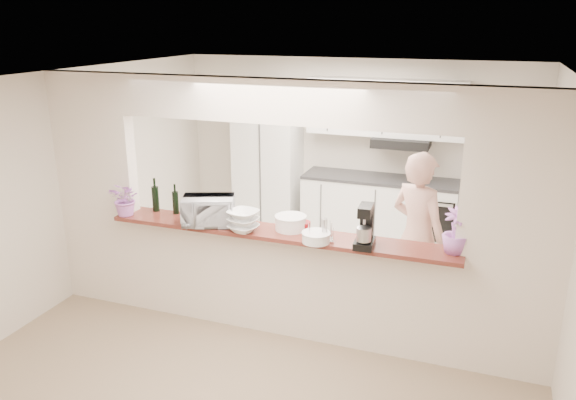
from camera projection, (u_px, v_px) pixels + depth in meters
The scene contains 19 objects.
floor at pixel (280, 330), 5.66m from camera, with size 6.00×6.00×0.00m, color gray.
tile_overlay at pixel (323, 269), 7.05m from camera, with size 5.00×2.90×0.01m, color silver.
partition at pixel (279, 190), 5.21m from camera, with size 5.00×0.15×2.50m.
bar_counter at pixel (280, 279), 5.48m from camera, with size 3.40×0.38×1.09m.
kitchen_cabinets at pixel (336, 171), 7.86m from camera, with size 3.15×0.62×2.25m.
refrigerator at pixel (504, 197), 7.11m from camera, with size 0.75×0.70×1.70m, color #B3B3B8.
flower_left at pixel (126, 199), 5.66m from camera, with size 0.32×0.27×0.35m, color #D973CF.
wine_bottle_a at pixel (176, 202), 5.73m from camera, with size 0.06×0.06×0.31m.
wine_bottle_b at pixel (155, 198), 5.80m from camera, with size 0.07×0.07×0.35m.
toaster_oven at pixel (208, 211), 5.42m from camera, with size 0.49×0.33×0.27m, color #BCBBC0.
serving_bowls at pixel (243, 221), 5.24m from camera, with size 0.27×0.27×0.20m, color white.
plate_stack_a at pixel (291, 223), 5.30m from camera, with size 0.30×0.30×0.14m.
plate_stack_b at pixel (316, 237), 5.01m from camera, with size 0.26×0.26×0.09m.
red_bowl at pixel (302, 225), 5.32m from camera, with size 0.16×0.16×0.07m, color maroon.
tan_bowl at pixel (287, 223), 5.37m from camera, with size 0.17×0.17×0.08m, color beige.
utensil_caddy at pixel (321, 232), 5.02m from camera, with size 0.26×0.21×0.21m.
stand_mixer at pixel (365, 228), 4.88m from camera, with size 0.18×0.27×0.39m.
flower_right at pixel (456, 231), 4.73m from camera, with size 0.22×0.22×0.40m, color #CB6DCA.
person at pixel (417, 237), 5.72m from camera, with size 0.64×0.42×1.76m, color tan.
Camera 1 is at (1.77, -4.67, 2.98)m, focal length 35.00 mm.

